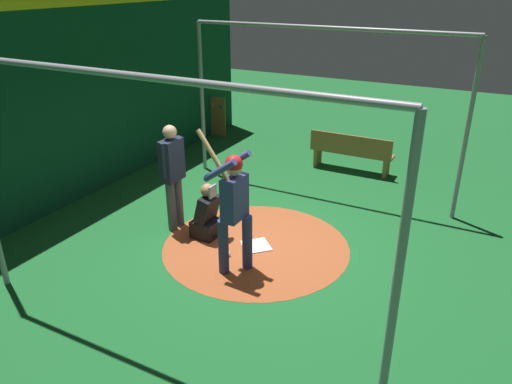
% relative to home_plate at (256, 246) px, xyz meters
% --- Properties ---
extents(ground_plane, '(27.69, 27.69, 0.00)m').
position_rel_home_plate_xyz_m(ground_plane, '(0.00, 0.00, -0.01)').
color(ground_plane, '#195B28').
extents(dirt_circle, '(2.97, 2.97, 0.01)m').
position_rel_home_plate_xyz_m(dirt_circle, '(0.00, 0.00, -0.01)').
color(dirt_circle, '#9E4C28').
rests_on(dirt_circle, ground).
extents(home_plate, '(0.59, 0.59, 0.01)m').
position_rel_home_plate_xyz_m(home_plate, '(0.00, 0.00, 0.00)').
color(home_plate, white).
rests_on(home_plate, dirt_circle).
extents(batter, '(0.68, 0.49, 2.12)m').
position_rel_home_plate_xyz_m(batter, '(0.04, -0.73, 1.07)').
color(batter, navy).
rests_on(batter, ground).
extents(catcher, '(0.58, 0.40, 0.95)m').
position_rel_home_plate_xyz_m(catcher, '(-0.85, -0.07, 0.36)').
color(catcher, black).
rests_on(catcher, ground).
extents(umpire, '(0.23, 0.49, 1.81)m').
position_rel_home_plate_xyz_m(umpire, '(-1.52, -0.05, 1.01)').
color(umpire, '#4C4C51').
rests_on(umpire, ground).
extents(back_wall, '(0.22, 11.69, 3.72)m').
position_rel_home_plate_xyz_m(back_wall, '(-3.96, 0.00, 1.86)').
color(back_wall, '#0C3D26').
rests_on(back_wall, ground).
extents(cage_frame, '(5.33, 5.15, 3.16)m').
position_rel_home_plate_xyz_m(cage_frame, '(0.00, 0.00, 2.16)').
color(cage_frame, gray).
rests_on(cage_frame, ground).
extents(bat_rack, '(0.58, 0.19, 1.05)m').
position_rel_home_plate_xyz_m(bat_rack, '(-3.71, 4.78, 0.48)').
color(bat_rack, olive).
rests_on(bat_rack, ground).
extents(bench, '(1.80, 0.36, 0.85)m').
position_rel_home_plate_xyz_m(bench, '(0.30, 3.87, 0.44)').
color(bench, olive).
rests_on(bench, ground).
extents(baseball_0, '(0.07, 0.07, 0.07)m').
position_rel_home_plate_xyz_m(baseball_0, '(-0.24, -0.47, 0.03)').
color(baseball_0, white).
rests_on(baseball_0, dirt_circle).
extents(baseball_1, '(0.07, 0.07, 0.07)m').
position_rel_home_plate_xyz_m(baseball_1, '(-0.75, 0.01, 0.03)').
color(baseball_1, white).
rests_on(baseball_1, dirt_circle).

